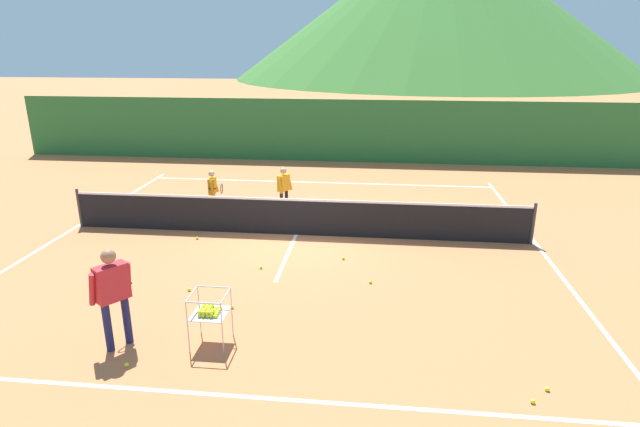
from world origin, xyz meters
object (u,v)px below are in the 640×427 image
Objects in this scene: ball_cart at (209,311)px; tennis_ball_6 at (189,289)px; instructor at (113,289)px; tennis_ball_1 at (343,258)px; student_0 at (213,189)px; tennis_ball_3 at (533,401)px; student_1 at (284,186)px; tennis_ball_2 at (127,365)px; tennis_ball_8 at (547,389)px; tennis_ball_0 at (197,238)px; tennis_ball_4 at (261,267)px; tennis_ball_7 at (370,282)px; tennis_net at (296,216)px; tennis_ball_5 at (232,307)px.

ball_cart is 13.22× the size of tennis_ball_6.
instructor is 1.54m from ball_cart.
student_0 is at bearing 144.23° from tennis_ball_1.
tennis_ball_3 and tennis_ball_6 have the same top height.
student_1 is 7.89m from tennis_ball_2.
tennis_ball_3 is (6.32, -0.75, -0.99)m from instructor.
student_1 is (1.45, 7.23, -0.21)m from instructor.
tennis_ball_2 is (0.88, -7.31, -0.76)m from student_0.
instructor is at bearing -102.20° from tennis_ball_6.
tennis_ball_8 is at bearing -56.12° from student_1.
ball_cart is 13.22× the size of tennis_ball_0.
tennis_ball_4 and tennis_ball_8 have the same top height.
instructor is at bearing -145.52° from tennis_ball_7.
tennis_ball_3 is at bearing -58.57° from student_1.
student_0 is 10.16m from tennis_ball_8.
tennis_net is 2.93m from student_0.
tennis_ball_6 and tennis_ball_8 have the same top height.
tennis_net is 173.55× the size of tennis_ball_7.
student_1 is 19.82× the size of tennis_ball_0.
instructor is 2.30m from tennis_ball_6.
tennis_ball_2 is at bearing -97.89° from student_1.
tennis_ball_7 is (4.04, 2.77, -0.99)m from instructor.
tennis_ball_4 is (-4.69, 3.99, 0.00)m from tennis_ball_3.
tennis_ball_3 is at bearing -25.23° from tennis_ball_6.
tennis_net is 5.24m from ball_cart.
tennis_ball_6 is at bearing -134.48° from tennis_ball_4.
tennis_ball_1 is 1.34m from tennis_ball_7.
tennis_net is 173.55× the size of tennis_ball_2.
tennis_ball_1 is 5.45m from tennis_ball_8.
student_1 reaches higher than tennis_ball_8.
ball_cart is at bearing -68.40° from tennis_ball_0.
ball_cart is 13.22× the size of tennis_ball_5.
tennis_ball_4 is 1.83m from tennis_ball_5.
tennis_ball_8 is at bearing -51.45° from tennis_ball_7.
tennis_ball_1 is 1.00× the size of tennis_ball_6.
tennis_ball_0 is (-2.44, -0.60, -0.47)m from tennis_net.
student_1 is (-0.63, 1.80, 0.31)m from tennis_net.
ball_cart reaches higher than tennis_ball_1.
student_0 is (-2.59, 1.34, 0.29)m from tennis_net.
tennis_ball_1 is at bearing 52.99° from tennis_ball_5.
student_1 is 19.82× the size of tennis_ball_1.
instructor is 6.69m from tennis_ball_8.
student_1 is at bearing 121.43° from tennis_ball_3.
tennis_ball_2 is at bearing -108.43° from tennis_ball_4.
student_0 is (-0.51, 6.77, -0.23)m from instructor.
student_1 reaches higher than tennis_ball_2.
tennis_ball_7 is at bearing -25.09° from tennis_ball_0.
tennis_ball_3 is at bearing -24.13° from tennis_ball_5.
tennis_ball_6 is (-1.01, -5.20, -0.77)m from student_1.
tennis_ball_7 is 1.00× the size of tennis_ball_8.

